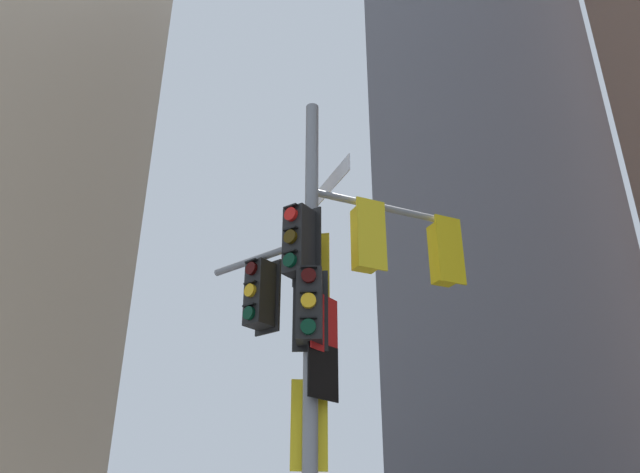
{
  "coord_description": "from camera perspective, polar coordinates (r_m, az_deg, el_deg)",
  "views": [
    {
      "loc": [
        2.45,
        -7.65,
        1.98
      ],
      "look_at": [
        0.07,
        0.2,
        5.87
      ],
      "focal_mm": 34.35,
      "sensor_mm": 36.0,
      "label": 1
    }
  ],
  "objects": [
    {
      "name": "building_mid_block",
      "position": [
        39.3,
        15.71,
        2.24
      ],
      "size": [
        12.44,
        12.44,
        39.09
      ],
      "primitive_type": "cube",
      "color": "slate",
      "rests_on": "ground"
    },
    {
      "name": "signal_pole_assembly",
      "position": [
        8.72,
        0.6,
        -6.37
      ],
      "size": [
        3.94,
        2.32,
        8.1
      ],
      "color": "gray",
      "rests_on": "ground"
    }
  ]
}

